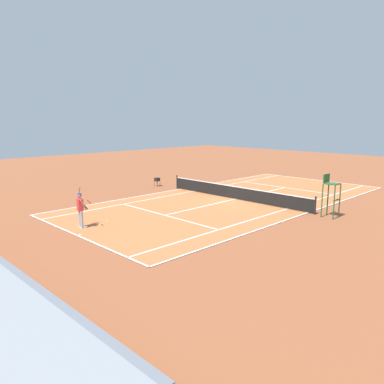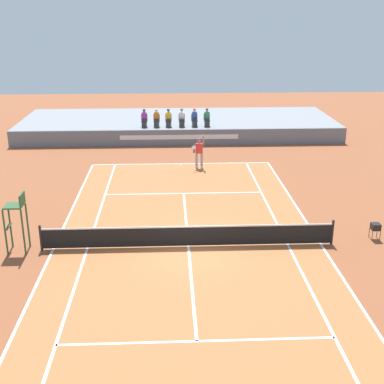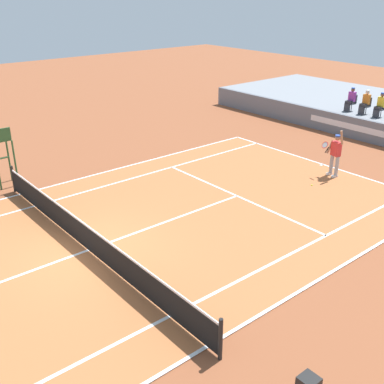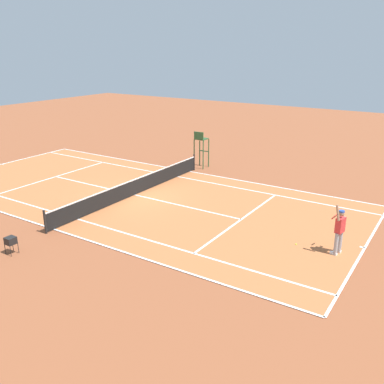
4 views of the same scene
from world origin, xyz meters
TOP-DOWN VIEW (x-y plane):
  - ground_plane at (0.00, 0.00)m, footprint 80.00×80.00m
  - court at (0.00, 0.00)m, footprint 11.08×23.88m
  - net at (0.00, 0.00)m, footprint 11.98×0.10m
  - barrier_wall at (0.00, 16.53)m, footprint 23.87×0.25m
  - spectator_seated_0 at (-2.48, 17.50)m, footprint 0.44×0.60m
  - spectator_seated_1 at (-1.60, 17.50)m, footprint 0.44×0.60m
  - spectator_seated_2 at (-0.74, 17.50)m, footprint 0.44×0.60m
  - tennis_player at (1.08, 11.06)m, footprint 0.82×0.61m
  - tennis_ball at (1.20, 9.47)m, footprint 0.07×0.07m
  - umpire_chair at (-6.78, 0.00)m, footprint 0.77×0.77m
  - ball_hopper at (7.92, 0.43)m, footprint 0.36×0.36m

SIDE VIEW (x-z plane):
  - ground_plane at x=0.00m, z-range 0.00..0.00m
  - court at x=0.00m, z-range 0.00..0.02m
  - tennis_ball at x=1.20m, z-range 0.00..0.07m
  - net at x=0.00m, z-range -0.01..1.06m
  - ball_hopper at x=7.92m, z-range 0.22..0.92m
  - barrier_wall at x=0.00m, z-range 0.00..1.14m
  - tennis_player at x=1.08m, z-range -0.05..2.04m
  - umpire_chair at x=-6.78m, z-range 0.34..2.78m
  - spectator_seated_0 at x=-2.48m, z-range 1.12..2.39m
  - spectator_seated_1 at x=-1.60m, z-range 1.12..2.39m
  - spectator_seated_2 at x=-0.74m, z-range 1.12..2.39m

